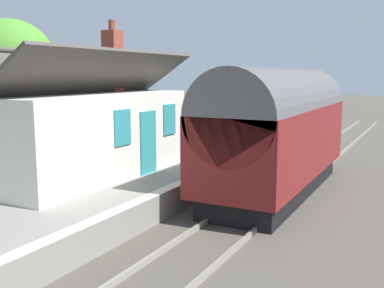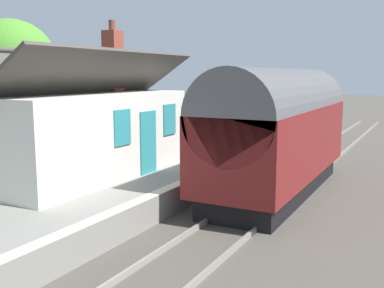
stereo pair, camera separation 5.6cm
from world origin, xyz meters
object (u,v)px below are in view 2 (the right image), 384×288
object	(u,v)px
station_building	(80,130)
station_sign_board	(233,125)
planter_under_sign	(259,121)
bench_platform_end	(220,135)
planter_corner_building	(249,125)
planter_bench_left	(212,141)
planter_bench_right	(217,123)
planter_edge_near	(143,140)
tree_mid_background	(12,63)
bench_near_building	(236,130)
train	(278,130)
planter_edge_far	(217,121)

from	to	relation	value
station_building	station_sign_board	world-z (taller)	station_building
station_building	planter_under_sign	bearing A→B (deg)	-3.34
bench_platform_end	station_sign_board	distance (m)	2.44
bench_platform_end	planter_corner_building	distance (m)	4.66
planter_bench_left	planter_bench_right	bearing A→B (deg)	23.46
station_building	planter_edge_near	distance (m)	4.93
planter_edge_near	planter_bench_right	size ratio (longest dim) A/B	0.87
planter_bench_left	tree_mid_background	distance (m)	10.55
bench_near_building	tree_mid_background	world-z (taller)	tree_mid_background
train	planter_corner_building	bearing A→B (deg)	26.38
station_building	bench_near_building	size ratio (longest dim) A/B	5.57
bench_platform_end	planter_edge_far	xyz separation A→B (m)	(6.51, 3.14, -0.11)
planter_under_sign	planter_bench_right	distance (m)	2.60
bench_platform_end	tree_mid_background	distance (m)	10.67
planter_bench_left	planter_edge_far	world-z (taller)	planter_edge_far
tree_mid_background	train	bearing A→B (deg)	-92.07
bench_near_building	planter_corner_building	world-z (taller)	bench_near_building
bench_platform_end	planter_bench_left	world-z (taller)	bench_platform_end
bench_near_building	bench_platform_end	bearing A→B (deg)	-178.28
planter_bench_right	station_sign_board	size ratio (longest dim) A/B	0.66
train	station_building	distance (m)	6.69
planter_edge_far	train	bearing A→B (deg)	-145.97
planter_edge_near	planter_corner_building	world-z (taller)	planter_edge_near
planter_bench_left	station_sign_board	bearing A→B (deg)	-105.24
planter_corner_building	planter_bench_right	distance (m)	2.82
tree_mid_background	station_building	bearing A→B (deg)	-117.35
bench_platform_end	planter_bench_right	size ratio (longest dim) A/B	1.37
station_building	planter_edge_far	world-z (taller)	station_building
planter_under_sign	planter_corner_building	distance (m)	2.47
planter_under_sign	planter_corner_building	bearing A→B (deg)	-172.66
train	station_building	size ratio (longest dim) A/B	1.16
planter_edge_near	planter_edge_far	world-z (taller)	planter_edge_near
planter_edge_near	station_sign_board	xyz separation A→B (m)	(1.30, -3.69, 0.70)
planter_bench_left	planter_edge_far	bearing A→B (deg)	23.39
planter_bench_left	planter_corner_building	bearing A→B (deg)	5.74
planter_edge_far	planter_bench_right	bearing A→B (deg)	-157.29
station_sign_board	planter_bench_left	bearing A→B (deg)	74.76
bench_near_building	planter_bench_right	distance (m)	4.59
station_building	bench_platform_end	world-z (taller)	station_building
planter_edge_far	planter_bench_left	bearing A→B (deg)	-156.61
bench_near_building	planter_bench_right	world-z (taller)	bench_near_building
planter_edge_near	station_sign_board	bearing A→B (deg)	-70.59
planter_corner_building	station_sign_board	size ratio (longest dim) A/B	0.52
planter_edge_near	train	bearing A→B (deg)	-100.36
bench_near_building	station_sign_board	bearing A→B (deg)	-159.45
planter_edge_far	bench_near_building	bearing A→B (deg)	-144.68
planter_corner_building	station_sign_board	distance (m)	6.76
planter_under_sign	planter_corner_building	xyz separation A→B (m)	(-2.45, -0.32, 0.02)
train	planter_edge_near	xyz separation A→B (m)	(1.17, 6.42, -0.93)
planter_under_sign	station_sign_board	size ratio (longest dim) A/B	0.50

